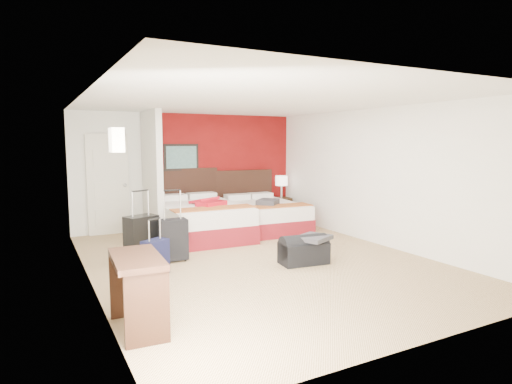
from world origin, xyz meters
TOP-DOWN VIEW (x-y plane):
  - ground at (0.00, 0.00)m, footprint 6.50×6.50m
  - room_walls at (-1.40, 1.42)m, footprint 5.02×6.52m
  - red_accent_panel at (0.75, 3.23)m, footprint 3.50×0.04m
  - partition_wall at (-1.00, 2.61)m, footprint 0.12×1.20m
  - entry_door at (-1.75, 3.20)m, footprint 0.82×0.06m
  - bed_left at (-0.17, 2.07)m, footprint 1.60×2.23m
  - bed_right at (1.30, 2.12)m, footprint 1.46×2.01m
  - red_suitcase_open at (-0.07, 1.97)m, footprint 0.80×0.90m
  - jacket_bundle at (1.20, 1.82)m, footprint 0.61×0.61m
  - nightstand at (2.18, 2.90)m, footprint 0.42×0.42m
  - table_lamp at (2.18, 2.90)m, footprint 0.33×0.33m
  - suitcase_black at (-1.66, 0.75)m, footprint 0.55×0.45m
  - suitcase_charcoal at (-1.20, 0.61)m, footprint 0.44×0.28m
  - suitcase_navy at (-1.66, -0.05)m, footprint 0.42×0.37m
  - duffel_bag at (0.55, -0.48)m, footprint 0.77×0.47m
  - jacket_draped at (0.70, -0.53)m, footprint 0.63×0.59m
  - desk at (-2.26, -1.68)m, footprint 0.51×0.94m

SIDE VIEW (x-z plane):
  - ground at x=0.00m, z-range 0.00..0.00m
  - duffel_bag at x=0.55m, z-range 0.00..0.37m
  - suitcase_navy at x=-1.66m, z-range 0.00..0.50m
  - nightstand at x=2.18m, z-range 0.00..0.55m
  - bed_right at x=1.30m, z-range 0.00..0.58m
  - suitcase_charcoal at x=-1.20m, z-range 0.00..0.64m
  - bed_left at x=-0.17m, z-range 0.00..0.66m
  - suitcase_black at x=-1.66m, z-range 0.00..0.71m
  - desk at x=-2.26m, z-range 0.00..0.76m
  - jacket_draped at x=0.70m, z-range 0.37..0.44m
  - jacket_bundle at x=1.20m, z-range 0.58..0.70m
  - red_suitcase_open at x=-0.07m, z-range 0.66..0.75m
  - table_lamp at x=2.18m, z-range 0.55..1.08m
  - entry_door at x=-1.75m, z-range 0.00..2.05m
  - red_accent_panel at x=0.75m, z-range 0.00..2.50m
  - partition_wall at x=-1.00m, z-range 0.00..2.50m
  - room_walls at x=-1.40m, z-range 0.01..2.51m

